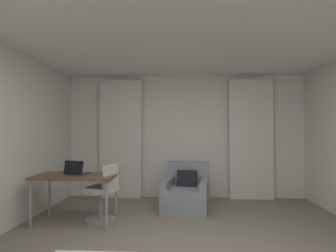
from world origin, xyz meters
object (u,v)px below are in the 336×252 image
Objects in this scene: armchair at (186,194)px; desk_chair at (103,196)px; desk at (76,179)px; laptop at (76,172)px.

armchair is 1.47m from desk_chair.
desk_chair reaches higher than desk.
laptop is (-1.71, -0.72, 0.50)m from armchair.
desk_chair is 0.57m from laptop.
laptop is (-0.42, -0.04, 0.38)m from desk_chair.
armchair is 0.78× the size of desk.
desk is at bearing -156.53° from armchair.
laptop reaches higher than desk.
desk is 0.11m from laptop.
desk is 3.30× the size of laptop.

